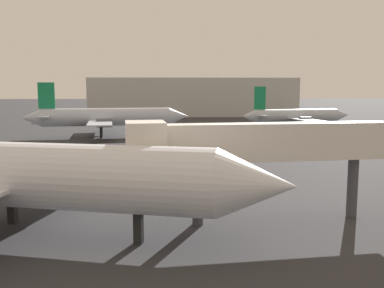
% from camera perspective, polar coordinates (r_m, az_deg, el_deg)
% --- Properties ---
extents(airplane_at_gate, '(33.09, 26.74, 12.19)m').
position_cam_1_polar(airplane_at_gate, '(28.15, -23.17, -3.63)').
color(airplane_at_gate, silver).
rests_on(airplane_at_gate, ground_plane).
extents(airplane_distant, '(28.79, 24.98, 9.47)m').
position_cam_1_polar(airplane_distant, '(77.89, -11.18, 3.47)').
color(airplane_distant, '#B2BCCC').
rests_on(airplane_distant, ground_plane).
extents(airplane_far_left, '(23.95, 23.70, 8.78)m').
position_cam_1_polar(airplane_far_left, '(92.73, 13.37, 3.62)').
color(airplane_far_left, '#B2BCCC').
rests_on(airplane_far_left, ground_plane).
extents(jet_bridge, '(17.47, 3.96, 6.68)m').
position_cam_1_polar(jet_bridge, '(28.13, 7.42, -0.08)').
color(jet_bridge, silver).
rests_on(jet_bridge, ground_plane).
extents(terminal_building, '(60.85, 23.20, 11.27)m').
position_cam_1_polar(terminal_building, '(136.57, 0.03, 6.20)').
color(terminal_building, '#B7B7B2').
rests_on(terminal_building, ground_plane).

